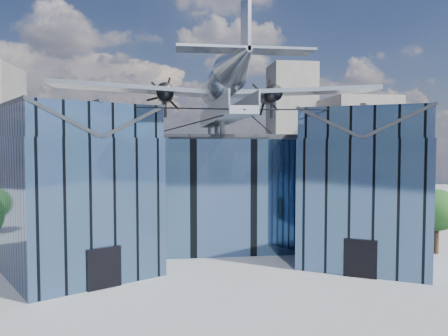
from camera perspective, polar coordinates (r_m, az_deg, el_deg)
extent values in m
plane|color=gray|center=(33.84, 0.46, -12.45)|extent=(120.00, 120.00, 0.00)
cube|color=#44648B|center=(41.76, -1.29, -2.86)|extent=(28.00, 14.00, 9.50)
cube|color=#272A2F|center=(41.55, -1.29, 3.95)|extent=(28.00, 14.00, 0.40)
cube|color=#44648B|center=(32.11, -18.22, -4.78)|extent=(11.79, 11.43, 9.50)
cube|color=#44648B|center=(31.87, -18.39, 5.70)|extent=(11.56, 11.20, 2.20)
cube|color=#272A2F|center=(31.20, -22.31, 5.69)|extent=(7.98, 9.23, 2.40)
cube|color=#272A2F|center=(32.68, -14.65, 5.69)|extent=(7.98, 9.23, 2.40)
cube|color=#272A2F|center=(31.95, -18.42, 7.76)|extent=(4.30, 7.10, 0.18)
cube|color=black|center=(29.08, -15.38, -12.49)|extent=(2.03, 1.32, 2.60)
cube|color=black|center=(33.86, -11.00, -4.29)|extent=(0.34, 0.34, 9.50)
cube|color=#44648B|center=(35.01, 18.03, -4.14)|extent=(11.79, 11.43, 9.50)
cube|color=#44648B|center=(34.78, 18.19, 5.47)|extent=(11.56, 11.20, 2.20)
cube|color=#272A2F|center=(35.02, 14.50, 5.50)|extent=(7.98, 9.23, 2.40)
cube|color=#272A2F|center=(34.69, 21.91, 5.41)|extent=(7.98, 9.23, 2.40)
cube|color=#272A2F|center=(34.86, 18.22, 7.35)|extent=(4.30, 7.10, 0.18)
cube|color=black|center=(31.66, 17.36, -11.24)|extent=(2.03, 1.32, 2.60)
cube|color=black|center=(35.62, 10.78, -3.93)|extent=(0.34, 0.34, 9.50)
cube|color=gray|center=(36.14, -0.32, 6.31)|extent=(1.80, 21.00, 0.50)
cube|color=gray|center=(36.08, -1.75, 7.35)|extent=(0.08, 21.00, 1.10)
cube|color=gray|center=(36.31, 1.10, 7.32)|extent=(0.08, 21.00, 1.10)
cylinder|color=gray|center=(45.54, -1.86, 4.78)|extent=(0.44, 0.44, 1.35)
cylinder|color=gray|center=(39.58, -0.97, 5.04)|extent=(0.44, 0.44, 1.35)
cylinder|color=gray|center=(35.61, -0.22, 5.27)|extent=(0.44, 0.44, 1.35)
cylinder|color=gray|center=(36.70, -0.42, 7.75)|extent=(0.70, 0.70, 1.40)
cylinder|color=black|center=(28.39, -9.00, 7.79)|extent=(10.55, 6.08, 0.69)
cylinder|color=black|center=(30.05, 11.63, 7.49)|extent=(10.55, 6.08, 0.69)
cylinder|color=black|center=(33.86, -4.95, 5.59)|extent=(6.09, 17.04, 1.19)
cylinder|color=black|center=(34.67, 5.05, 5.53)|extent=(6.09, 17.04, 1.19)
cylinder|color=#A7ADB4|center=(36.92, -0.42, 10.76)|extent=(2.50, 11.00, 2.50)
sphere|color=#A7ADB4|center=(42.33, -1.38, 9.76)|extent=(2.50, 2.50, 2.50)
cube|color=black|center=(41.44, -1.22, 10.87)|extent=(1.60, 1.40, 0.50)
cone|color=#A7ADB4|center=(28.17, 1.96, 13.81)|extent=(2.50, 7.00, 2.50)
cube|color=#A7ADB4|center=(26.33, 2.85, 18.16)|extent=(0.18, 2.40, 3.40)
cube|color=#A7ADB4|center=(26.09, 2.80, 15.14)|extent=(8.00, 1.80, 0.14)
cube|color=#A7ADB4|center=(37.65, -11.42, 10.09)|extent=(14.00, 3.20, 1.08)
cylinder|color=black|center=(38.14, -7.70, 9.65)|extent=(1.44, 3.20, 1.44)
cone|color=black|center=(39.93, -7.70, 9.35)|extent=(0.70, 0.70, 0.70)
cube|color=black|center=(40.08, -7.70, 9.33)|extent=(1.05, 0.06, 3.33)
cube|color=black|center=(40.08, -7.70, 9.33)|extent=(2.53, 0.06, 2.53)
cube|color=black|center=(40.08, -7.70, 9.33)|extent=(3.33, 0.06, 1.05)
cylinder|color=black|center=(37.42, -7.69, 7.90)|extent=(0.24, 0.24, 1.75)
cube|color=#A7ADB4|center=(39.33, 9.71, 9.80)|extent=(14.00, 3.20, 1.08)
cylinder|color=black|center=(39.24, 6.05, 9.48)|extent=(1.44, 3.20, 1.44)
cone|color=black|center=(40.98, 5.44, 9.20)|extent=(0.70, 0.70, 0.70)
cube|color=black|center=(41.13, 5.39, 9.18)|extent=(1.05, 0.06, 3.33)
cube|color=black|center=(41.13, 5.39, 9.18)|extent=(2.53, 0.06, 2.53)
cube|color=black|center=(41.13, 5.39, 9.18)|extent=(3.33, 0.06, 1.05)
cylinder|color=black|center=(38.54, 6.25, 7.76)|extent=(0.24, 0.24, 1.75)
cube|color=slate|center=(88.24, 16.86, 2.86)|extent=(12.00, 14.00, 18.00)
cube|color=slate|center=(88.65, -17.68, 1.56)|extent=(14.00, 10.00, 14.00)
cube|color=slate|center=(94.21, 8.78, 5.39)|extent=(9.00, 9.00, 26.00)
cylinder|color=#342315|center=(36.79, -25.82, -9.18)|extent=(0.49, 0.49, 2.88)
sphere|color=#1E4618|center=(36.35, -25.91, -5.23)|extent=(4.67, 4.67, 3.76)
cylinder|color=#342315|center=(40.69, 26.00, -8.22)|extent=(0.37, 0.37, 2.62)
sphere|color=#1E4618|center=(40.31, 26.08, -4.95)|extent=(3.54, 3.54, 3.43)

